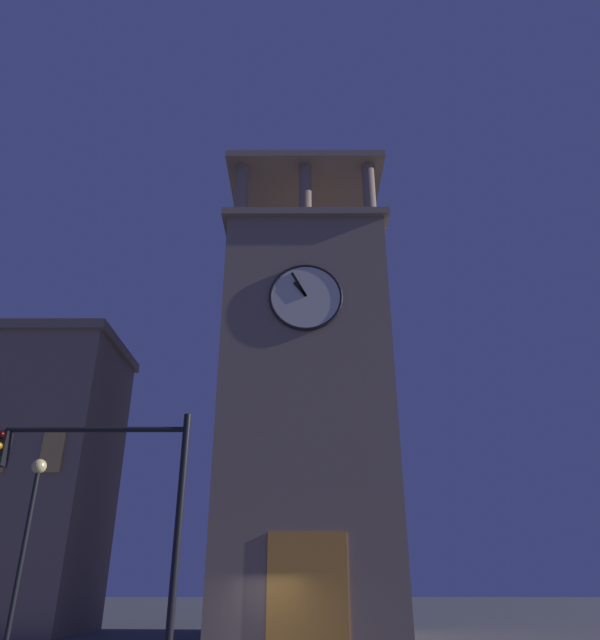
% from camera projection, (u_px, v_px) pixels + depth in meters
% --- Properties ---
extents(clocktower, '(8.75, 8.03, 26.92)m').
position_uv_depth(clocktower, '(306.00, 406.00, 29.39)').
color(clocktower, gray).
rests_on(clocktower, ground_plane).
extents(traffic_signal_near, '(4.19, 0.41, 5.50)m').
position_uv_depth(traffic_signal_near, '(115.00, 495.00, 12.08)').
color(traffic_signal_near, black).
rests_on(traffic_signal_near, ground_plane).
extents(street_lamp, '(0.44, 0.44, 5.58)m').
position_uv_depth(street_lamp, '(29.00, 518.00, 16.99)').
color(street_lamp, black).
rests_on(street_lamp, ground_plane).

